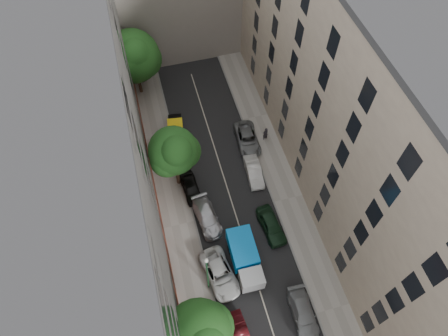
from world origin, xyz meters
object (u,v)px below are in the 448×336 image
object	(u,v)px
car_left_3	(207,217)
lamp_post	(207,271)
car_right_2	(271,225)
tarp_truck	(245,258)
car_left_5	(176,130)
tree_near	(200,335)
car_left_4	(191,188)
tree_far	(134,58)
tree_mid	(175,152)
car_right_4	(247,139)
car_right_3	(254,172)
pedestrian	(265,134)
car_right_1	(303,313)
car_left_2	(220,274)

from	to	relation	value
car_left_3	lamp_post	xyz separation A→B (m)	(-1.40, -6.29, 3.46)
car_right_2	tarp_truck	bearing A→B (deg)	-147.16
car_right_2	car_left_5	bearing A→B (deg)	110.16
tree_near	car_left_4	bearing A→B (deg)	81.36
car_left_4	tree_far	bearing A→B (deg)	96.39
car_left_5	tree_mid	xyz separation A→B (m)	(-0.90, -6.47, 4.76)
tarp_truck	car_left_3	size ratio (longest dim) A/B	1.15
car_left_4	tree_near	xyz separation A→B (m)	(-2.20, -14.51, 4.28)
car_right_4	tree_mid	bearing A→B (deg)	-154.39
car_left_4	car_right_3	xyz separation A→B (m)	(6.63, 0.20, -0.01)
tree_far	tree_mid	bearing A→B (deg)	-82.50
car_right_2	pedestrian	bearing A→B (deg)	69.81
car_right_1	car_left_3	bearing A→B (deg)	120.53
car_left_2	tree_mid	bearing A→B (deg)	88.21
lamp_post	car_right_3	bearing A→B (deg)	54.39
car_left_2	car_left_3	world-z (taller)	car_left_2
pedestrian	lamp_post	bearing A→B (deg)	39.83
car_left_5	tree_near	world-z (taller)	tree_near
car_left_4	tree_far	size ratio (longest dim) A/B	0.48
car_left_2	car_left_4	distance (m)	9.22
car_right_2	car_right_4	distance (m)	10.43
car_left_4	car_right_3	size ratio (longest dim) A/B	0.98
car_left_5	lamp_post	bearing A→B (deg)	-84.30
car_left_2	pedestrian	xyz separation A→B (m)	(8.61, 13.52, 0.33)
car_right_1	tree_near	xyz separation A→B (m)	(-8.60, -0.31, 4.31)
tarp_truck	pedestrian	distance (m)	14.37
tree_far	car_left_2	bearing A→B (deg)	-82.20
car_left_2	tree_near	xyz separation A→B (m)	(-2.79, -5.31, 4.25)
tarp_truck	car_left_4	distance (m)	9.18
car_right_2	lamp_post	xyz separation A→B (m)	(-7.00, -3.89, 3.41)
tarp_truck	car_right_1	xyz separation A→B (m)	(3.40, -5.55, -0.72)
tarp_truck	car_right_1	world-z (taller)	tarp_truck
car_right_1	car_right_4	xyz separation A→B (m)	(0.80, 18.60, 0.04)
car_left_2	car_left_4	xyz separation A→B (m)	(-0.58, 9.20, -0.03)
car_left_2	tree_near	world-z (taller)	tree_near
car_right_4	tree_far	xyz separation A→B (m)	(-9.90, 10.40, 4.66)
car_right_2	tree_mid	distance (m)	11.25
car_right_1	car_right_3	xyz separation A→B (m)	(0.23, 14.40, 0.02)
car_left_3	car_right_4	distance (m)	10.24
car_left_2	car_left_5	distance (m)	16.81
tree_near	tree_mid	xyz separation A→B (m)	(1.30, 15.64, 0.50)
car_right_2	car_right_3	distance (m)	6.20
tarp_truck	car_right_4	distance (m)	13.72
tarp_truck	tree_far	distance (m)	24.46
tree_near	tree_far	world-z (taller)	tree_far
car_left_2	tree_near	size ratio (longest dim) A/B	0.68
car_left_5	car_right_1	size ratio (longest dim) A/B	0.96
tree_far	car_left_4	bearing A→B (deg)	-79.65
car_left_4	tree_mid	xyz separation A→B (m)	(-0.90, 1.13, 4.78)
tarp_truck	lamp_post	distance (m)	4.71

